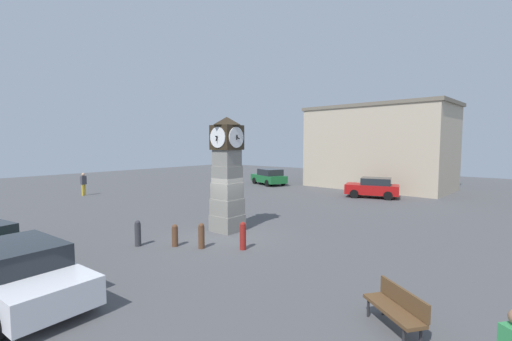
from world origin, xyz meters
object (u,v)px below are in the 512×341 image
object	(u,v)px
bollard_near_tower	(243,236)
clock_tower	(227,176)
car_far_lot	(269,177)
pedestrian_crossing_lot	(83,182)
bollard_mid_row	(201,236)
bollard_end_row	(138,233)
car_by_building	(21,274)
car_silver_hatch	(373,187)
bollard_far_row	(175,235)
bench	(396,306)

from	to	relation	value
bollard_near_tower	clock_tower	bearing A→B (deg)	145.52
car_far_lot	pedestrian_crossing_lot	xyz separation A→B (m)	(-7.00, -14.86, 0.24)
bollard_mid_row	pedestrian_crossing_lot	bearing A→B (deg)	169.32
bollard_end_row	car_by_building	bearing A→B (deg)	-65.27
bollard_near_tower	bollard_mid_row	size ratio (longest dim) A/B	1.09
car_by_building	car_silver_hatch	size ratio (longest dim) A/B	1.07
bollard_far_row	bench	world-z (taller)	bench
bollard_near_tower	car_far_lot	distance (m)	20.86
bollard_mid_row	car_by_building	size ratio (longest dim) A/B	0.22
car_silver_hatch	pedestrian_crossing_lot	world-z (taller)	pedestrian_crossing_lot
car_by_building	pedestrian_crossing_lot	size ratio (longest dim) A/B	2.49
car_far_lot	bench	size ratio (longest dim) A/B	2.80
bollard_near_tower	car_far_lot	bearing A→B (deg)	124.29
bollard_far_row	bollard_end_row	bearing A→B (deg)	-142.31
bollard_far_row	car_silver_hatch	world-z (taller)	car_silver_hatch
bollard_mid_row	car_far_lot	xyz separation A→B (m)	(-10.40, 18.14, 0.29)
bench	car_by_building	bearing A→B (deg)	-148.47
bollard_end_row	car_by_building	world-z (taller)	car_by_building
bollard_near_tower	pedestrian_crossing_lot	size ratio (longest dim) A/B	0.60
car_by_building	bench	bearing A→B (deg)	31.53
bench	pedestrian_crossing_lot	world-z (taller)	pedestrian_crossing_lot
car_by_building	bollard_near_tower	bearing A→B (deg)	78.36
bench	bollard_near_tower	bearing A→B (deg)	161.51
car_far_lot	bollard_far_row	bearing A→B (deg)	-63.26
bollard_near_tower	pedestrian_crossing_lot	distance (m)	18.91
bollard_mid_row	bollard_far_row	size ratio (longest dim) A/B	1.12
car_by_building	pedestrian_crossing_lot	xyz separation A→B (m)	(-17.33, 9.29, 0.25)
bollard_mid_row	car_silver_hatch	xyz separation A→B (m)	(0.55, 16.67, 0.27)
car_by_building	bench	distance (m)	9.15
bollard_near_tower	car_by_building	distance (m)	7.06
car_far_lot	bollard_mid_row	bearing A→B (deg)	-60.18
bollard_far_row	pedestrian_crossing_lot	size ratio (longest dim) A/B	0.50
bollard_far_row	bench	xyz separation A→B (m)	(8.74, -0.74, 0.07)
clock_tower	bollard_end_row	distance (m)	4.63
clock_tower	pedestrian_crossing_lot	world-z (taller)	clock_tower
clock_tower	car_far_lot	xyz separation A→B (m)	(-9.30, 15.55, -1.80)
car_by_building	pedestrian_crossing_lot	bearing A→B (deg)	151.81
bollard_mid_row	bollard_end_row	distance (m)	2.60
bollard_near_tower	bollard_end_row	world-z (taller)	bollard_near_tower
bollard_mid_row	clock_tower	bearing A→B (deg)	112.94
car_far_lot	bench	xyz separation A→B (m)	(18.12, -19.37, -0.27)
bollard_far_row	car_far_lot	size ratio (longest dim) A/B	0.20
bollard_far_row	car_far_lot	xyz separation A→B (m)	(-9.38, 18.63, 0.34)
bollard_near_tower	bench	world-z (taller)	bollard_near_tower
bench	pedestrian_crossing_lot	size ratio (longest dim) A/B	0.89
bollard_near_tower	car_by_building	xyz separation A→B (m)	(-1.42, -6.91, 0.23)
car_by_building	car_far_lot	size ratio (longest dim) A/B	1.00
bollard_mid_row	bollard_far_row	bearing A→B (deg)	-154.16
bollard_mid_row	pedestrian_crossing_lot	distance (m)	17.71
car_by_building	bollard_mid_row	bearing A→B (deg)	89.35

